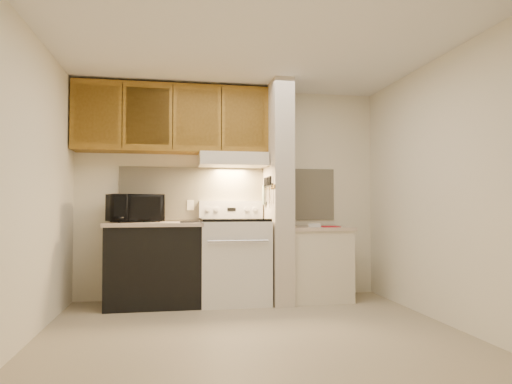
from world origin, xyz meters
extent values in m
plane|color=tan|center=(0.00, 0.00, 0.00)|extent=(3.60, 3.60, 0.00)
plane|color=white|center=(0.00, 0.00, 2.50)|extent=(3.60, 3.60, 0.00)
cube|color=#F2E8CC|center=(0.00, 1.50, 1.25)|extent=(3.60, 2.50, 0.02)
cube|color=#F2E8CC|center=(-1.80, 0.00, 1.25)|extent=(0.02, 3.00, 2.50)
cube|color=#F2E8CC|center=(1.80, 0.00, 1.25)|extent=(0.02, 3.00, 2.50)
cube|color=beige|center=(0.00, 1.49, 1.24)|extent=(2.60, 0.02, 0.63)
cube|color=silver|center=(0.00, 1.16, 0.46)|extent=(0.76, 0.65, 0.92)
cube|color=black|center=(0.00, 0.84, 0.50)|extent=(0.50, 0.01, 0.30)
cylinder|color=silver|center=(0.00, 0.80, 0.72)|extent=(0.65, 0.02, 0.02)
cube|color=black|center=(0.00, 1.16, 0.94)|extent=(0.74, 0.64, 0.03)
cube|color=silver|center=(0.00, 1.44, 1.05)|extent=(0.76, 0.08, 0.20)
cube|color=black|center=(0.00, 1.40, 1.05)|extent=(0.10, 0.01, 0.04)
cylinder|color=silver|center=(-0.28, 1.40, 1.05)|extent=(0.05, 0.02, 0.05)
cylinder|color=silver|center=(-0.18, 1.40, 1.05)|extent=(0.05, 0.02, 0.05)
cylinder|color=silver|center=(0.18, 1.40, 1.05)|extent=(0.05, 0.02, 0.05)
cylinder|color=silver|center=(0.28, 1.40, 1.05)|extent=(0.05, 0.02, 0.05)
cube|color=black|center=(-0.88, 1.17, 0.43)|extent=(1.00, 0.63, 0.87)
cube|color=#C2AC97|center=(-0.88, 1.17, 0.89)|extent=(1.04, 0.67, 0.04)
cube|color=black|center=(-0.48, 0.97, 0.92)|extent=(0.25, 0.11, 0.02)
cylinder|color=#285A5D|center=(-0.97, 1.23, 0.95)|extent=(0.10, 0.10, 0.09)
cube|color=beige|center=(-0.48, 1.48, 1.10)|extent=(0.08, 0.01, 0.12)
imported|color=black|center=(-1.10, 1.26, 1.06)|extent=(0.66, 0.56, 0.31)
cube|color=beige|center=(0.51, 1.15, 1.25)|extent=(0.22, 0.70, 2.50)
cube|color=#895F1C|center=(0.39, 1.15, 1.30)|extent=(0.01, 0.70, 0.04)
cube|color=black|center=(0.39, 1.10, 1.32)|extent=(0.02, 0.42, 0.04)
cube|color=silver|center=(0.38, 0.93, 1.22)|extent=(0.01, 0.03, 0.16)
cylinder|color=black|center=(0.38, 0.93, 1.37)|extent=(0.02, 0.02, 0.10)
cube|color=silver|center=(0.38, 1.03, 1.21)|extent=(0.01, 0.04, 0.18)
cylinder|color=black|center=(0.38, 1.01, 1.37)|extent=(0.02, 0.02, 0.10)
cube|color=silver|center=(0.38, 1.11, 1.20)|extent=(0.01, 0.04, 0.20)
cylinder|color=black|center=(0.38, 1.10, 1.37)|extent=(0.02, 0.02, 0.10)
cube|color=silver|center=(0.38, 1.17, 1.22)|extent=(0.01, 0.04, 0.16)
cylinder|color=black|center=(0.38, 1.19, 1.37)|extent=(0.02, 0.02, 0.10)
cube|color=silver|center=(0.38, 1.26, 1.21)|extent=(0.01, 0.04, 0.18)
cylinder|color=black|center=(0.38, 1.27, 1.37)|extent=(0.02, 0.02, 0.10)
cube|color=gray|center=(0.38, 1.32, 1.22)|extent=(0.03, 0.09, 0.23)
cube|color=beige|center=(0.97, 1.15, 0.40)|extent=(0.70, 0.60, 0.81)
cube|color=#C2AC97|center=(0.97, 1.15, 0.83)|extent=(0.74, 0.64, 0.04)
cube|color=#AD1620|center=(1.07, 1.00, 0.85)|extent=(0.22, 0.29, 0.01)
cube|color=white|center=(0.92, 1.05, 0.87)|extent=(0.16, 0.14, 0.04)
cube|color=beige|center=(0.00, 1.28, 1.62)|extent=(0.78, 0.44, 0.15)
cube|color=beige|center=(0.00, 1.07, 1.58)|extent=(0.78, 0.04, 0.06)
cube|color=#895F1C|center=(-0.69, 1.32, 2.08)|extent=(2.18, 0.33, 0.77)
cube|color=#895F1C|center=(-1.51, 1.17, 2.08)|extent=(0.46, 0.01, 0.63)
cube|color=black|center=(-1.23, 1.16, 2.08)|extent=(0.01, 0.01, 0.73)
cube|color=#895F1C|center=(-0.96, 1.17, 2.08)|extent=(0.46, 0.01, 0.63)
cube|color=black|center=(-0.69, 1.16, 2.08)|extent=(0.01, 0.01, 0.73)
cube|color=#895F1C|center=(-0.42, 1.17, 2.08)|extent=(0.46, 0.01, 0.63)
cube|color=black|center=(-0.14, 1.16, 2.08)|extent=(0.01, 0.01, 0.73)
cube|color=#895F1C|center=(0.13, 1.17, 2.08)|extent=(0.46, 0.01, 0.63)
camera|label=1|loc=(-0.66, -3.97, 1.08)|focal=32.00mm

